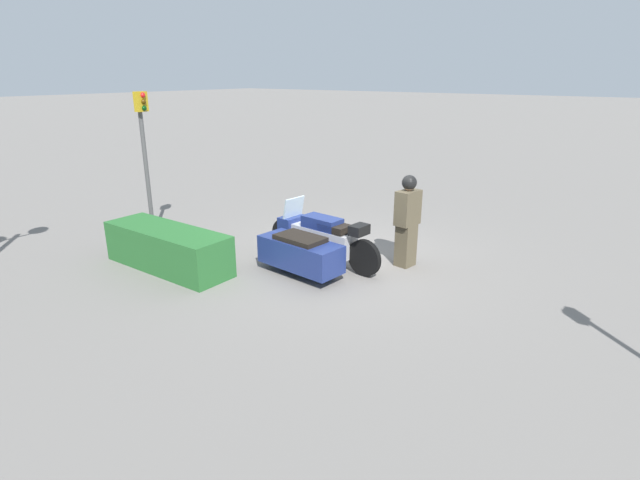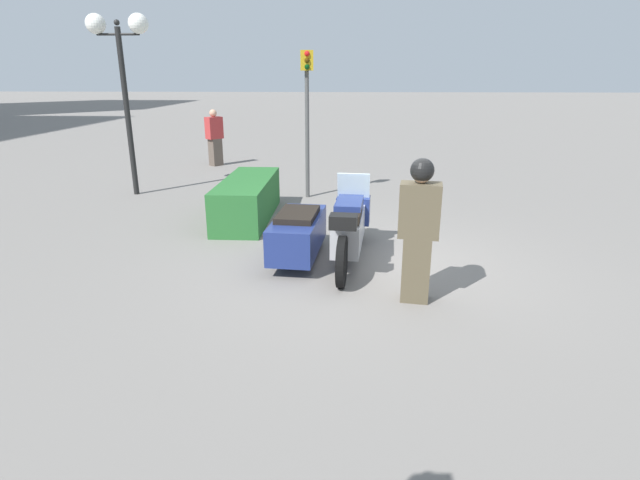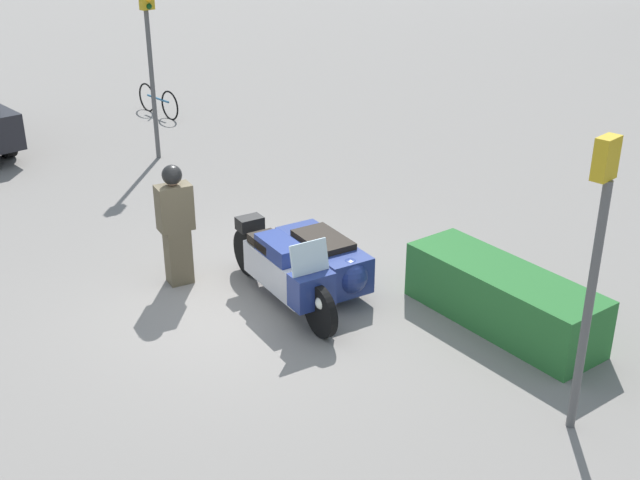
% 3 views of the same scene
% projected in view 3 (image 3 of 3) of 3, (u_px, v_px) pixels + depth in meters
% --- Properties ---
extents(ground_plane, '(160.00, 160.00, 0.00)m').
position_uv_depth(ground_plane, '(250.00, 303.00, 10.74)').
color(ground_plane, slate).
extents(police_motorcycle, '(2.67, 1.47, 1.16)m').
position_uv_depth(police_motorcycle, '(309.00, 264.00, 10.74)').
color(police_motorcycle, black).
rests_on(police_motorcycle, ground).
extents(officer_rider, '(0.35, 0.51, 1.73)m').
position_uv_depth(officer_rider, '(176.00, 222.00, 10.93)').
color(officer_rider, brown).
rests_on(officer_rider, ground).
extents(hedge_bush_curbside, '(2.67, 0.86, 0.76)m').
position_uv_depth(hedge_bush_curbside, '(502.00, 298.00, 10.08)').
color(hedge_bush_curbside, '#28662D').
rests_on(hedge_bush_curbside, ground).
extents(traffic_light_near, '(0.22, 0.28, 3.11)m').
position_uv_depth(traffic_light_near, '(595.00, 244.00, 7.50)').
color(traffic_light_near, '#4C4C4C').
rests_on(traffic_light_near, ground).
extents(traffic_light_far, '(0.23, 0.27, 3.33)m').
position_uv_depth(traffic_light_far, '(150.00, 49.00, 15.40)').
color(traffic_light_far, '#4C4C4C').
rests_on(traffic_light_far, ground).
extents(bicycle_parked, '(1.72, 0.20, 0.75)m').
position_uv_depth(bicycle_parked, '(158.00, 101.00, 19.12)').
color(bicycle_parked, black).
rests_on(bicycle_parked, ground).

